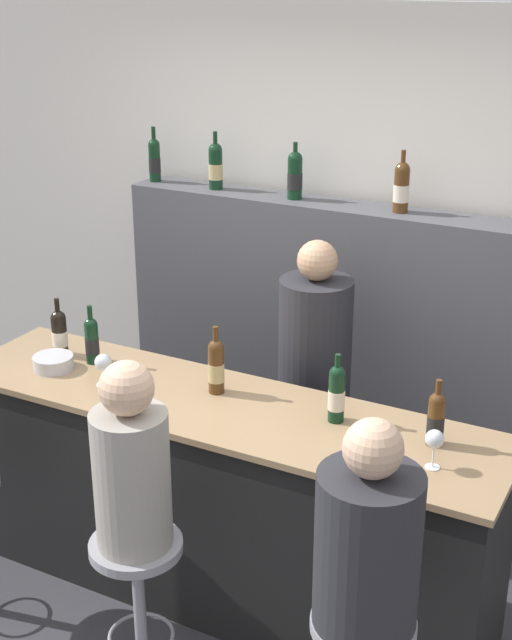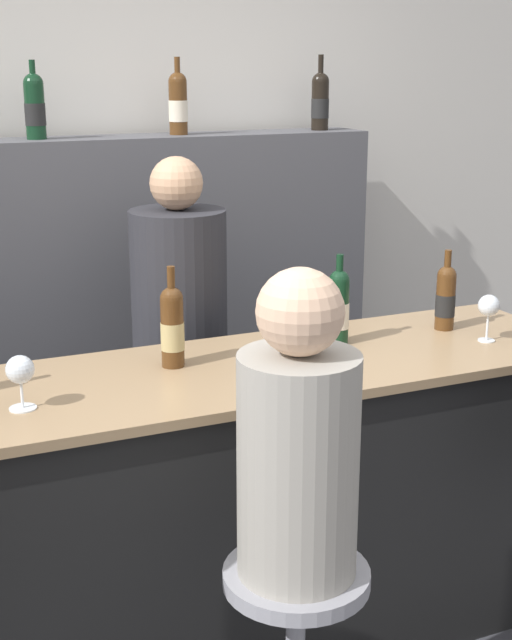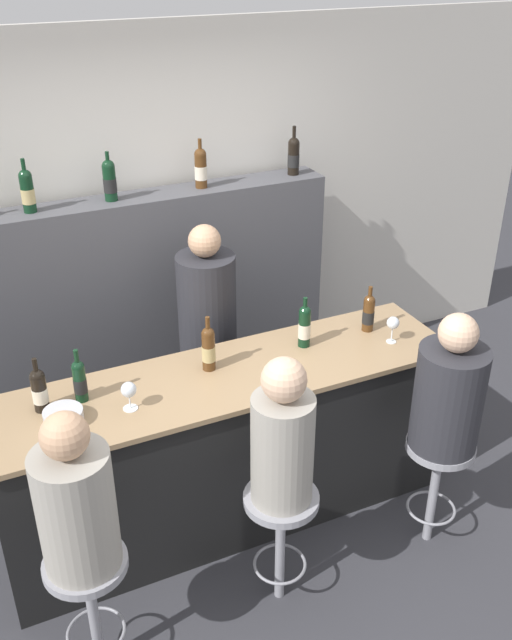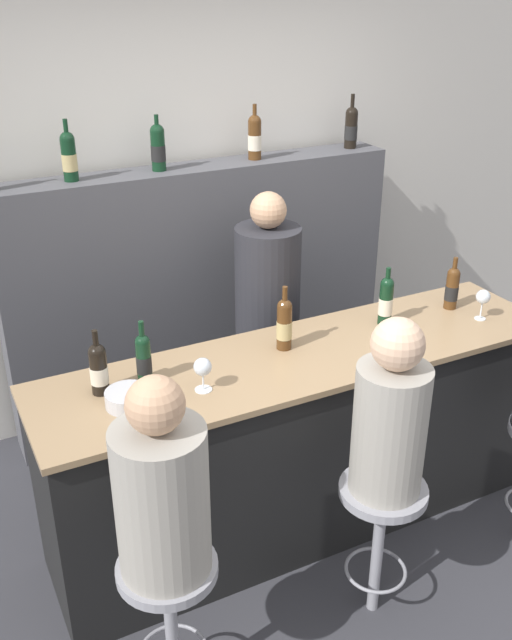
# 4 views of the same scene
# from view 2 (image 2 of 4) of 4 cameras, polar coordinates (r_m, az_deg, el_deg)

# --- Properties ---
(wall_back) EXTENTS (6.40, 0.05, 2.60)m
(wall_back) POSITION_cam_2_polar(r_m,az_deg,el_deg) (4.00, -10.82, 7.39)
(wall_back) COLOR beige
(wall_back) RESTS_ON ground_plane
(bar_counter) EXTENTS (2.56, 0.65, 0.99)m
(bar_counter) POSITION_cam_2_polar(r_m,az_deg,el_deg) (2.90, -3.23, -12.57)
(bar_counter) COLOR black
(bar_counter) RESTS_ON ground_plane
(back_bar_cabinet) EXTENTS (2.39, 0.28, 1.60)m
(back_bar_cabinet) POSITION_cam_2_polar(r_m,az_deg,el_deg) (3.89, -9.68, -0.37)
(back_bar_cabinet) COLOR #4C4C51
(back_bar_cabinet) RESTS_ON ground_plane
(wine_bottle_counter_2) EXTENTS (0.07, 0.07, 0.32)m
(wine_bottle_counter_2) POSITION_cam_2_polar(r_m,az_deg,el_deg) (2.73, -5.38, -0.38)
(wine_bottle_counter_2) COLOR #4C2D14
(wine_bottle_counter_2) RESTS_ON bar_counter
(wine_bottle_counter_3) EXTENTS (0.07, 0.07, 0.30)m
(wine_bottle_counter_3) POSITION_cam_2_polar(r_m,az_deg,el_deg) (2.95, 5.32, 0.89)
(wine_bottle_counter_3) COLOR black
(wine_bottle_counter_3) RESTS_ON bar_counter
(wine_bottle_counter_4) EXTENTS (0.07, 0.07, 0.28)m
(wine_bottle_counter_4) POSITION_cam_2_polar(r_m,az_deg,el_deg) (3.17, 12.04, 1.46)
(wine_bottle_counter_4) COLOR #4C2D14
(wine_bottle_counter_4) RESTS_ON bar_counter
(wine_bottle_backbar_2) EXTENTS (0.08, 0.08, 0.30)m
(wine_bottle_backbar_2) POSITION_cam_2_polar(r_m,az_deg,el_deg) (3.69, -13.98, 13.16)
(wine_bottle_backbar_2) COLOR black
(wine_bottle_backbar_2) RESTS_ON back_bar_cabinet
(wine_bottle_backbar_3) EXTENTS (0.08, 0.08, 0.32)m
(wine_bottle_backbar_3) POSITION_cam_2_polar(r_m,az_deg,el_deg) (3.84, -5.01, 13.67)
(wine_bottle_backbar_3) COLOR #4C2D14
(wine_bottle_backbar_3) RESTS_ON back_bar_cabinet
(wine_bottle_backbar_4) EXTENTS (0.08, 0.08, 0.33)m
(wine_bottle_backbar_4) POSITION_cam_2_polar(r_m,az_deg,el_deg) (4.10, 4.13, 13.82)
(wine_bottle_backbar_4) COLOR black
(wine_bottle_backbar_4) RESTS_ON back_bar_cabinet
(wine_glass_0) EXTENTS (0.08, 0.08, 0.15)m
(wine_glass_0) POSITION_cam_2_polar(r_m,az_deg,el_deg) (2.47, -14.86, -3.20)
(wine_glass_0) COLOR silver
(wine_glass_0) RESTS_ON bar_counter
(wine_glass_1) EXTENTS (0.07, 0.07, 0.16)m
(wine_glass_1) POSITION_cam_2_polar(r_m,az_deg,el_deg) (3.07, 14.68, 0.82)
(wine_glass_1) COLOR silver
(wine_glass_1) RESTS_ON bar_counter
(bar_stool_middle) EXTENTS (0.37, 0.37, 0.68)m
(bar_stool_middle) POSITION_cam_2_polar(r_m,az_deg,el_deg) (2.37, 2.56, -18.74)
(bar_stool_middle) COLOR gray
(bar_stool_middle) RESTS_ON ground_plane
(guest_seated_middle) EXTENTS (0.29, 0.29, 0.77)m
(guest_seated_middle) POSITION_cam_2_polar(r_m,az_deg,el_deg) (2.13, 2.72, -7.91)
(guest_seated_middle) COLOR gray
(guest_seated_middle) RESTS_ON bar_stool_middle
(bartender) EXTENTS (0.36, 0.36, 1.57)m
(bartender) POSITION_cam_2_polar(r_m,az_deg,el_deg) (3.44, -4.81, -3.80)
(bartender) COLOR #28282D
(bartender) RESTS_ON ground_plane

